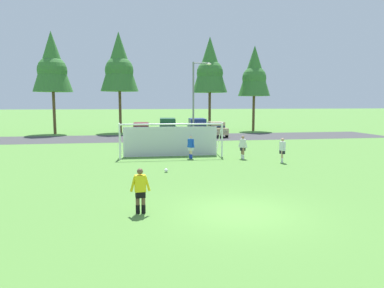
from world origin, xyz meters
TOP-DOWN VIEW (x-y plane):
  - ground_plane at (0.00, 15.00)m, footprint 400.00×400.00m
  - parking_lot_strip at (0.00, 27.76)m, footprint 52.00×8.40m
  - soccer_ball at (-1.97, 7.78)m, footprint 0.22×0.22m
  - soccer_goal at (-1.06, 13.60)m, footprint 7.45×2.06m
  - referee at (-3.56, 0.50)m, footprint 0.75×0.29m
  - player_striker_near at (3.84, 11.76)m, footprint 0.54×0.62m
  - player_midfield_center at (5.95, 9.80)m, footprint 0.31×0.75m
  - player_defender_far at (0.22, 12.43)m, footprint 0.49×0.66m
  - parked_car_slot_far_left at (-2.93, 28.14)m, footprint 2.22×4.30m
  - parked_car_slot_left at (0.15, 28.89)m, footprint 2.39×4.72m
  - parked_car_slot_center_left at (3.44, 27.47)m, footprint 2.36×4.71m
  - parked_car_slot_center at (5.86, 28.23)m, footprint 2.12×4.24m
  - tree_left_edge at (-13.72, 34.96)m, footprint 4.82×4.82m
  - tree_mid_left at (-5.51, 35.70)m, footprint 4.94×4.94m
  - tree_center_back at (6.75, 36.02)m, footprint 4.86×4.86m
  - tree_mid_right at (12.86, 35.12)m, footprint 4.43×4.43m
  - street_lamp at (2.43, 23.27)m, footprint 2.00×0.32m

SIDE VIEW (x-z plane):
  - ground_plane at x=0.00m, z-range 0.00..0.00m
  - parking_lot_strip at x=0.00m, z-range 0.00..0.01m
  - soccer_ball at x=-1.97m, z-range 0.00..0.22m
  - referee at x=-3.56m, z-range 0.00..1.64m
  - player_striker_near at x=3.84m, z-range 0.00..1.64m
  - player_midfield_center at x=5.95m, z-range 0.00..1.64m
  - player_defender_far at x=0.22m, z-range 0.00..1.64m
  - parked_car_slot_far_left at x=-2.93m, z-range 0.02..1.74m
  - parked_car_slot_center at x=5.86m, z-range 0.02..1.74m
  - parked_car_slot_left at x=0.15m, z-range 0.03..2.19m
  - parked_car_slot_center_left at x=3.44m, z-range 0.03..2.19m
  - soccer_goal at x=-1.06m, z-range 0.01..2.58m
  - street_lamp at x=2.43m, z-range 0.14..8.17m
  - tree_mid_right at x=12.86m, z-range 2.22..14.02m
  - tree_left_edge at x=-13.72m, z-range 2.42..15.26m
  - tree_center_back at x=6.75m, z-range 2.44..15.40m
  - tree_mid_left at x=-5.51m, z-range 2.48..15.65m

